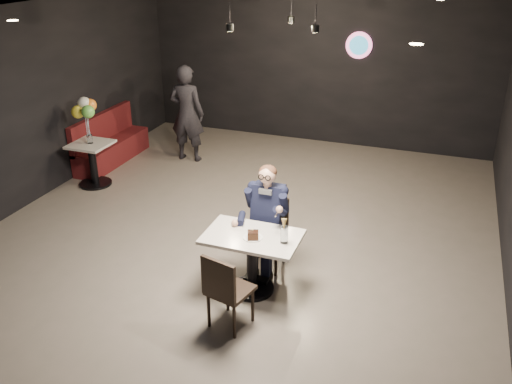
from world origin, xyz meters
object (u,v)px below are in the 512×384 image
at_px(chair_near, 230,288).
at_px(booth_bench, 111,139).
at_px(main_table, 252,263).
at_px(balloon_vase, 90,139).
at_px(seated_man, 268,217).
at_px(passerby, 187,114).
at_px(side_table, 93,163).
at_px(chair_far, 267,235).
at_px(sundae_glass, 284,235).

bearing_deg(chair_near, booth_bench, 150.96).
height_order(main_table, balloon_vase, balloon_vase).
height_order(seated_man, passerby, passerby).
distance_m(side_table, passerby, 1.96).
bearing_deg(booth_bench, chair_near, -43.03).
xyz_separation_m(main_table, chair_far, (0.00, 0.55, 0.09)).
bearing_deg(balloon_vase, chair_far, -21.52).
distance_m(chair_near, passerby, 5.01).
distance_m(chair_near, sundae_glass, 0.85).
distance_m(sundae_glass, side_table, 4.48).
height_order(chair_far, seated_man, seated_man).
distance_m(chair_far, seated_man, 0.26).
xyz_separation_m(chair_near, passerby, (-2.61, 4.25, 0.44)).
height_order(booth_bench, passerby, passerby).
bearing_deg(seated_man, booth_bench, 148.18).
bearing_deg(chair_near, main_table, 103.99).
xyz_separation_m(main_table, side_table, (-3.60, 1.97, 0.02)).
relative_size(chair_far, booth_bench, 0.50).
relative_size(main_table, sundae_glass, 5.50).
height_order(seated_man, balloon_vase, seated_man).
bearing_deg(passerby, main_table, 122.96).
relative_size(sundae_glass, side_table, 0.26).
relative_size(balloon_vase, passerby, 0.08).
bearing_deg(chair_far, passerby, 130.71).
xyz_separation_m(side_table, passerby, (0.99, 1.62, 0.51)).
xyz_separation_m(booth_bench, passerby, (1.29, 0.62, 0.44)).
bearing_deg(passerby, chair_near, 118.43).
bearing_deg(main_table, balloon_vase, 151.31).
relative_size(chair_far, chair_near, 1.00).
xyz_separation_m(chair_far, balloon_vase, (-3.60, 1.42, 0.36)).
distance_m(chair_near, seated_man, 1.25).
bearing_deg(passerby, seated_man, 127.60).
distance_m(main_table, seated_man, 0.65).
distance_m(chair_far, chair_near, 1.22).
bearing_deg(booth_bench, balloon_vase, -73.30).
height_order(sundae_glass, booth_bench, sundae_glass).
xyz_separation_m(sundae_glass, balloon_vase, (-3.99, 1.99, -0.03)).
distance_m(seated_man, passerby, 4.01).
height_order(chair_near, balloon_vase, chair_near).
distance_m(seated_man, side_table, 3.88).
xyz_separation_m(sundae_glass, passerby, (-3.00, 3.61, 0.05)).
relative_size(chair_near, seated_man, 0.64).
height_order(chair_near, seated_man, seated_man).
relative_size(main_table, chair_far, 1.20).
xyz_separation_m(sundae_glass, side_table, (-3.99, 1.99, -0.46)).
bearing_deg(main_table, passerby, 126.07).
xyz_separation_m(chair_far, passerby, (-2.61, 3.03, 0.44)).
bearing_deg(sundae_glass, main_table, 176.09).
distance_m(chair_far, side_table, 3.87).
distance_m(main_table, sundae_glass, 0.62).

